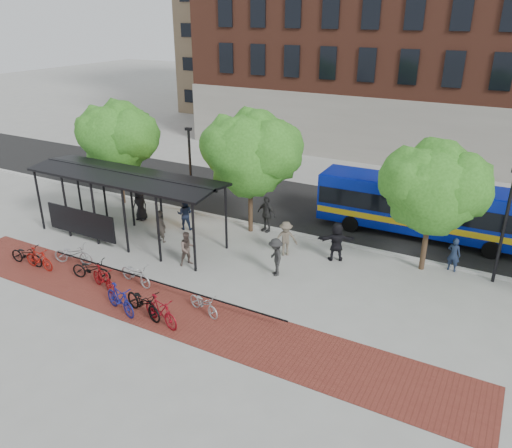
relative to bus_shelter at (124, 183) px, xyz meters
The scene contains 31 objects.
ground 8.68m from the bus_shelter, ahead, with size 160.00×160.00×0.00m, color #9E9E99.
asphalt_street 12.12m from the bus_shelter, 46.19° to the left, with size 160.00×8.00×0.01m, color black.
curb 9.74m from the bus_shelter, 28.84° to the left, with size 160.00×0.25×0.12m, color #B7B7B2.
brick_strip 8.19m from the bus_shelter, 36.40° to the right, with size 24.00×3.00×0.01m, color maroon.
bike_rack_rail 6.74m from the bus_shelter, 36.84° to the right, with size 12.00×0.05×0.95m, color black.
bus_shelter is the anchor object (origin of this frame).
tree_a 5.52m from the bus_shelter, 134.60° to the left, with size 4.90×4.00×6.18m.
tree_b 6.64m from the bus_shelter, 36.21° to the left, with size 5.15×4.20×6.47m.
tree_c 14.77m from the bus_shelter, 15.06° to the left, with size 4.66×3.80×5.92m.
lamp_post_left 4.24m from the bus_shelter, 74.47° to the left, with size 0.35×0.20×5.12m.
lamp_post_right 17.61m from the bus_shelter, 13.39° to the left, with size 0.35×0.20×5.12m.
bus 15.34m from the bus_shelter, 29.44° to the left, with size 10.89×2.78×2.93m.
bike_0 5.64m from the bus_shelter, 114.65° to the right, with size 0.66×1.90×1.00m, color black.
bike_1 5.39m from the bus_shelter, 105.28° to the right, with size 0.48×1.71×1.03m, color #9E150E.
bike_2 4.30m from the bus_shelter, 94.71° to the right, with size 0.67×1.93×1.01m, color gray.
bike_4 5.13m from the bus_shelter, 69.32° to the right, with size 0.67×1.93×1.02m, color black.
bike_5 5.84m from the bus_shelter, 59.84° to the right, with size 0.49×1.75×1.05m, color maroon.
bike_6 5.62m from the bus_shelter, 45.10° to the right, with size 0.65×1.87×0.98m, color #A9A9AC.
bike_7 7.55m from the bus_shelter, 50.96° to the right, with size 0.55×1.95×1.17m, color navy.
bike_8 7.96m from the bus_shelter, 44.15° to the right, with size 0.75×2.14×1.12m, color black.
bike_9 8.75m from the bus_shelter, 40.33° to the right, with size 0.54×1.92×1.15m, color maroon.
bike_10 8.83m from the bus_shelter, 28.69° to the right, with size 0.59×1.69×0.89m, color #ABABAD.
pedestrian_0 3.24m from the bus_shelter, 116.60° to the left, with size 0.89×0.58×1.82m, color black.
pedestrian_1 2.81m from the bus_shelter, 12.52° to the left, with size 0.63×0.41×1.73m, color #3C3630.
pedestrian_2 3.67m from the bus_shelter, 50.32° to the left, with size 0.85×0.66×1.75m, color #1A243E.
pedestrian_3 8.56m from the bus_shelter, 14.41° to the left, with size 1.12×0.64×1.74m, color brown.
pedestrian_4 7.48m from the bus_shelter, 35.32° to the left, with size 1.15×0.48×1.97m, color #2A2A2A.
pedestrian_5 10.89m from the bus_shelter, 14.81° to the left, with size 1.77×0.56×1.91m, color black.
pedestrian_7 16.11m from the bus_shelter, 15.55° to the left, with size 0.59×0.38×1.60m, color #1D2A45.
pedestrian_8 5.09m from the bus_shelter, 12.83° to the right, with size 0.80×0.63×1.65m, color brown.
pedestrian_9 8.74m from the bus_shelter, ahead, with size 1.14×0.66×1.77m, color #262626.
Camera 1 is at (9.02, -18.16, 10.93)m, focal length 35.00 mm.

